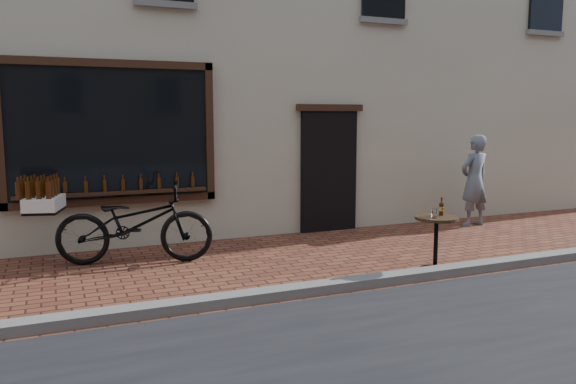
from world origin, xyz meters
name	(u,v)px	position (x,y,z in m)	size (l,w,h in m)	color
ground	(318,299)	(0.00, 0.00, 0.00)	(90.00, 90.00, 0.00)	#58291C
kerb	(310,289)	(0.00, 0.20, 0.06)	(90.00, 0.25, 0.12)	slate
cargo_bicycle	(131,223)	(-1.77, 2.49, 0.59)	(2.69, 1.32, 1.24)	black
bistro_table	(436,232)	(2.02, 0.45, 0.54)	(0.59, 0.59, 1.01)	black
pedestrian	(474,181)	(4.71, 2.80, 0.88)	(0.64, 0.42, 1.76)	slate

